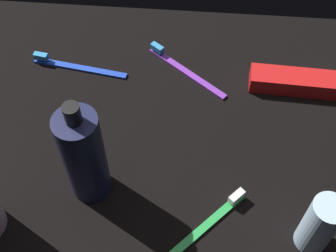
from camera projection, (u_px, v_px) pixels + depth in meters
ground_plane at (168, 139)px, 75.41cm from camera, size 84.00×64.00×1.20cm
lotion_bottle at (84, 156)px, 62.46cm from camera, size 6.00×6.00×19.69cm
deodorant_stick at (319, 225)px, 60.03cm from camera, size 4.53×4.53×10.70cm
toothbrush_blue at (74, 66)px, 83.60cm from camera, size 17.97×3.93×2.10cm
toothbrush_green at (205, 225)px, 65.02cm from camera, size 13.33×13.82×2.10cm
toothbrush_purple at (182, 68)px, 83.25cm from camera, size 14.96×11.98×2.10cm
toothpaste_box_red at (300, 82)px, 79.85cm from camera, size 17.77×5.15×3.20cm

